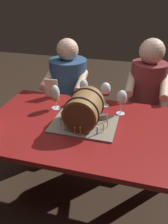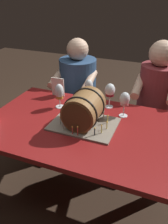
% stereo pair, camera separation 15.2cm
% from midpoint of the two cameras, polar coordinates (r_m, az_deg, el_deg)
% --- Properties ---
extents(ground_plane, '(8.00, 8.00, 0.00)m').
position_cam_midpoint_polar(ground_plane, '(2.06, -1.86, -21.10)').
color(ground_plane, '#332319').
extents(dining_table, '(1.41, 0.86, 0.74)m').
position_cam_midpoint_polar(dining_table, '(1.63, -2.22, -6.71)').
color(dining_table, maroon).
rests_on(dining_table, ground).
extents(barrel_cake, '(0.44, 0.32, 0.24)m').
position_cam_midpoint_polar(barrel_cake, '(1.52, -2.87, 0.30)').
color(barrel_cake, gray).
rests_on(barrel_cake, dining_table).
extents(wine_glass_amber, '(0.07, 0.07, 0.19)m').
position_cam_midpoint_polar(wine_glass_amber, '(1.75, -9.62, 4.35)').
color(wine_glass_amber, white).
rests_on(wine_glass_amber, dining_table).
extents(wine_glass_rose, '(0.07, 0.07, 0.19)m').
position_cam_midpoint_polar(wine_glass_rose, '(1.65, 6.72, 3.42)').
color(wine_glass_rose, white).
rests_on(wine_glass_rose, dining_table).
extents(wine_glass_empty, '(0.07, 0.07, 0.19)m').
position_cam_midpoint_polar(wine_glass_empty, '(1.82, -2.47, 6.32)').
color(wine_glass_empty, white).
rests_on(wine_glass_empty, dining_table).
extents(wine_glass_red, '(0.08, 0.08, 0.19)m').
position_cam_midpoint_polar(wine_glass_red, '(1.76, 2.89, 5.40)').
color(wine_glass_red, white).
rests_on(wine_glass_red, dining_table).
extents(menu_card, '(0.11, 0.02, 0.16)m').
position_cam_midpoint_polar(menu_card, '(1.95, -10.30, 5.72)').
color(menu_card, silver).
rests_on(menu_card, dining_table).
extents(person_seated_left, '(0.41, 0.49, 1.15)m').
position_cam_midpoint_polar(person_seated_left, '(2.38, -5.54, 3.08)').
color(person_seated_left, '#1B2D46').
rests_on(person_seated_left, ground).
extents(person_seated_right, '(0.35, 0.45, 1.19)m').
position_cam_midpoint_polar(person_seated_right, '(2.25, 12.67, 0.77)').
color(person_seated_right, '#4C1B1E').
rests_on(person_seated_right, ground).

